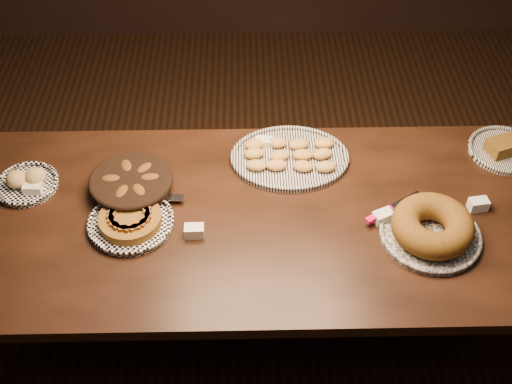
{
  "coord_description": "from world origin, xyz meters",
  "views": [
    {
      "loc": [
        -0.04,
        -1.62,
        2.51
      ],
      "look_at": [
        -0.01,
        0.05,
        0.82
      ],
      "focal_mm": 45.0,
      "sensor_mm": 36.0,
      "label": 1
    }
  ],
  "objects_px": {
    "madeleine_platter": "(290,157)",
    "bundt_cake_plate": "(432,228)",
    "apple_tart_plate": "(131,220)",
    "buffet_table": "(258,228)"
  },
  "relations": [
    {
      "from": "apple_tart_plate",
      "to": "madeleine_platter",
      "type": "distance_m",
      "value": 0.69
    },
    {
      "from": "apple_tart_plate",
      "to": "bundt_cake_plate",
      "type": "xyz_separation_m",
      "value": [
        1.08,
        -0.08,
        0.03
      ]
    },
    {
      "from": "apple_tart_plate",
      "to": "madeleine_platter",
      "type": "xyz_separation_m",
      "value": [
        0.6,
        0.34,
        -0.0
      ]
    },
    {
      "from": "bundt_cake_plate",
      "to": "madeleine_platter",
      "type": "bearing_deg",
      "value": 147.32
    },
    {
      "from": "madeleine_platter",
      "to": "apple_tart_plate",
      "type": "bearing_deg",
      "value": -126.61
    },
    {
      "from": "apple_tart_plate",
      "to": "bundt_cake_plate",
      "type": "relative_size",
      "value": 0.84
    },
    {
      "from": "bundt_cake_plate",
      "to": "apple_tart_plate",
      "type": "bearing_deg",
      "value": -175.87
    },
    {
      "from": "buffet_table",
      "to": "apple_tart_plate",
      "type": "height_order",
      "value": "apple_tart_plate"
    },
    {
      "from": "madeleine_platter",
      "to": "bundt_cake_plate",
      "type": "distance_m",
      "value": 0.64
    },
    {
      "from": "bundt_cake_plate",
      "to": "buffet_table",
      "type": "bearing_deg",
      "value": 177.28
    }
  ]
}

